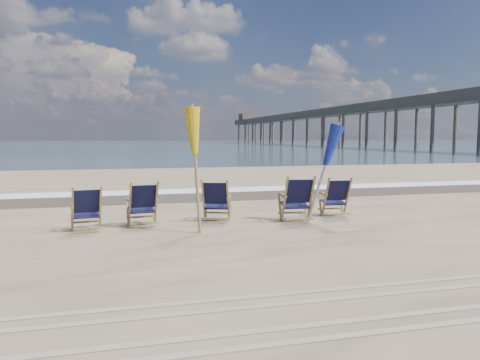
{
  "coord_description": "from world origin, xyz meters",
  "views": [
    {
      "loc": [
        -2.47,
        -7.05,
        1.78
      ],
      "look_at": [
        0.0,
        2.2,
        0.9
      ],
      "focal_mm": 35.0,
      "sensor_mm": 36.0,
      "label": 1
    }
  ],
  "objects_px": {
    "beach_chair_1": "(156,203)",
    "umbrella_blue": "(322,148)",
    "beach_chair_4": "(348,197)",
    "beach_chair_2": "(228,201)",
    "umbrella_yellow": "(196,138)",
    "fishing_pier": "(337,122)",
    "beach_chair_3": "(311,199)",
    "beach_chair_0": "(100,208)"
  },
  "relations": [
    {
      "from": "umbrella_blue",
      "to": "fishing_pier",
      "type": "distance_m",
      "value": 80.85
    },
    {
      "from": "beach_chair_2",
      "to": "fishing_pier",
      "type": "relative_size",
      "value": 0.01
    },
    {
      "from": "beach_chair_1",
      "to": "umbrella_blue",
      "type": "xyz_separation_m",
      "value": [
        3.35,
        -0.49,
        1.1
      ]
    },
    {
      "from": "fishing_pier",
      "to": "beach_chair_2",
      "type": "bearing_deg",
      "value": -118.08
    },
    {
      "from": "beach_chair_4",
      "to": "fishing_pier",
      "type": "height_order",
      "value": "fishing_pier"
    },
    {
      "from": "beach_chair_3",
      "to": "beach_chair_1",
      "type": "bearing_deg",
      "value": -3.17
    },
    {
      "from": "umbrella_blue",
      "to": "fishing_pier",
      "type": "xyz_separation_m",
      "value": [
        36.35,
        72.16,
        3.09
      ]
    },
    {
      "from": "beach_chair_3",
      "to": "beach_chair_0",
      "type": "bearing_deg",
      "value": 2.4
    },
    {
      "from": "beach_chair_2",
      "to": "beach_chair_3",
      "type": "bearing_deg",
      "value": -176.23
    },
    {
      "from": "beach_chair_2",
      "to": "umbrella_yellow",
      "type": "relative_size",
      "value": 0.4
    },
    {
      "from": "beach_chair_4",
      "to": "umbrella_blue",
      "type": "bearing_deg",
      "value": 32.81
    },
    {
      "from": "beach_chair_2",
      "to": "umbrella_blue",
      "type": "distance_m",
      "value": 2.23
    },
    {
      "from": "beach_chair_0",
      "to": "umbrella_yellow",
      "type": "xyz_separation_m",
      "value": [
        1.74,
        -0.6,
        1.33
      ]
    },
    {
      "from": "beach_chair_3",
      "to": "beach_chair_4",
      "type": "distance_m",
      "value": 1.16
    },
    {
      "from": "fishing_pier",
      "to": "beach_chair_1",
      "type": "bearing_deg",
      "value": -118.98
    },
    {
      "from": "beach_chair_0",
      "to": "fishing_pier",
      "type": "relative_size",
      "value": 0.01
    },
    {
      "from": "beach_chair_0",
      "to": "beach_chair_1",
      "type": "height_order",
      "value": "beach_chair_1"
    },
    {
      "from": "beach_chair_2",
      "to": "beach_chair_4",
      "type": "xyz_separation_m",
      "value": [
        2.74,
        -0.03,
        -0.01
      ]
    },
    {
      "from": "beach_chair_4",
      "to": "beach_chair_0",
      "type": "bearing_deg",
      "value": 7.22
    },
    {
      "from": "beach_chair_1",
      "to": "umbrella_blue",
      "type": "distance_m",
      "value": 3.56
    },
    {
      "from": "beach_chair_3",
      "to": "fishing_pier",
      "type": "distance_m",
      "value": 80.97
    },
    {
      "from": "beach_chair_4",
      "to": "fishing_pier",
      "type": "xyz_separation_m",
      "value": [
        35.48,
        71.69,
        4.19
      ]
    },
    {
      "from": "beach_chair_0",
      "to": "beach_chair_1",
      "type": "distance_m",
      "value": 1.1
    },
    {
      "from": "beach_chair_2",
      "to": "umbrella_yellow",
      "type": "height_order",
      "value": "umbrella_yellow"
    },
    {
      "from": "beach_chair_0",
      "to": "beach_chair_2",
      "type": "relative_size",
      "value": 0.96
    },
    {
      "from": "beach_chair_2",
      "to": "umbrella_yellow",
      "type": "bearing_deg",
      "value": 66.8
    },
    {
      "from": "beach_chair_4",
      "to": "umbrella_yellow",
      "type": "height_order",
      "value": "umbrella_yellow"
    },
    {
      "from": "beach_chair_1",
      "to": "beach_chair_3",
      "type": "distance_m",
      "value": 3.18
    },
    {
      "from": "umbrella_yellow",
      "to": "beach_chair_0",
      "type": "bearing_deg",
      "value": 160.82
    },
    {
      "from": "umbrella_blue",
      "to": "beach_chair_4",
      "type": "bearing_deg",
      "value": 28.09
    },
    {
      "from": "beach_chair_0",
      "to": "beach_chair_3",
      "type": "distance_m",
      "value": 4.22
    },
    {
      "from": "beach_chair_0",
      "to": "umbrella_yellow",
      "type": "relative_size",
      "value": 0.38
    },
    {
      "from": "beach_chair_0",
      "to": "beach_chair_1",
      "type": "relative_size",
      "value": 0.96
    },
    {
      "from": "beach_chair_0",
      "to": "umbrella_yellow",
      "type": "bearing_deg",
      "value": 152.52
    },
    {
      "from": "beach_chair_3",
      "to": "umbrella_yellow",
      "type": "relative_size",
      "value": 0.44
    },
    {
      "from": "beach_chair_3",
      "to": "umbrella_blue",
      "type": "bearing_deg",
      "value": 179.32
    },
    {
      "from": "beach_chair_3",
      "to": "beach_chair_4",
      "type": "relative_size",
      "value": 1.1
    },
    {
      "from": "beach_chair_1",
      "to": "beach_chair_4",
      "type": "height_order",
      "value": "beach_chair_1"
    },
    {
      "from": "beach_chair_0",
      "to": "fishing_pier",
      "type": "height_order",
      "value": "fishing_pier"
    },
    {
      "from": "beach_chair_1",
      "to": "beach_chair_3",
      "type": "height_order",
      "value": "beach_chair_3"
    },
    {
      "from": "beach_chair_4",
      "to": "umbrella_blue",
      "type": "relative_size",
      "value": 0.44
    },
    {
      "from": "beach_chair_2",
      "to": "umbrella_blue",
      "type": "height_order",
      "value": "umbrella_blue"
    }
  ]
}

